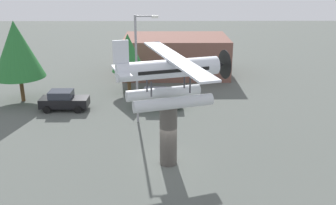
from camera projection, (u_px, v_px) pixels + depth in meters
ground_plane at (168, 163)px, 24.32m from camera, size 140.00×140.00×0.00m
display_pedestal at (168, 134)px, 23.62m from camera, size 1.10×1.10×4.12m
floatplane_monument at (170, 77)px, 22.41m from camera, size 7.20×10.26×4.00m
car_near_black at (64, 100)px, 33.25m from camera, size 4.20×2.02×1.76m
car_mid_green at (157, 98)px, 33.72m from camera, size 4.20×2.02×1.76m
streetlight_primary at (139, 63)px, 29.21m from camera, size 1.84×0.28×8.61m
storefront_building at (176, 55)px, 44.30m from camera, size 11.97×7.87×4.42m
tree_west at (17, 50)px, 34.10m from camera, size 4.67×4.67×7.54m
tree_east at (128, 53)px, 36.69m from camera, size 3.31×3.31×5.97m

